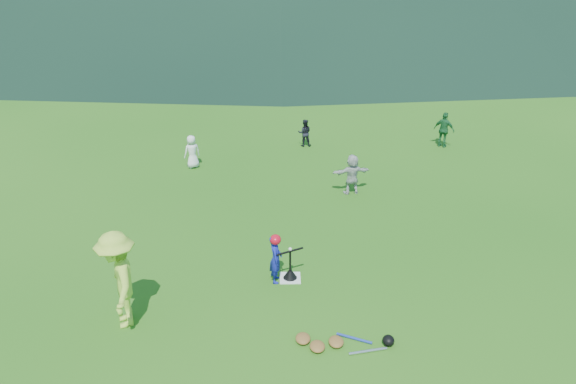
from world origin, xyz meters
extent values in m
plane|color=#225C15|center=(0.00, 0.00, 0.00)|extent=(120.00, 120.00, 0.00)
cube|color=silver|center=(0.00, 0.00, 0.01)|extent=(0.45, 0.45, 0.02)
sphere|color=white|center=(0.00, 0.00, 0.74)|extent=(0.08, 0.08, 0.08)
imported|color=#171F9E|center=(-0.31, -0.08, 0.55)|extent=(0.28, 0.41, 1.09)
imported|color=#B2DB40|center=(-3.21, -1.45, 0.98)|extent=(1.06, 1.42, 1.96)
imported|color=white|center=(-2.95, 6.33, 0.53)|extent=(0.62, 0.56, 1.06)
imported|color=black|center=(0.68, 8.22, 0.48)|extent=(0.47, 0.37, 0.96)
imported|color=#1D6130|center=(5.47, 8.04, 0.62)|extent=(0.76, 0.66, 1.23)
imported|color=#BBBBBB|center=(1.85, 4.33, 0.59)|extent=(1.13, 0.57, 1.17)
cone|color=black|center=(0.00, 0.00, 0.11)|extent=(0.30, 0.30, 0.18)
cylinder|color=black|center=(0.00, 0.00, 0.45)|extent=(0.04, 0.04, 0.50)
ellipsoid|color=red|center=(-0.31, -0.08, 1.01)|extent=(0.24, 0.26, 0.22)
cylinder|color=black|center=(-0.01, -0.03, 0.70)|extent=(0.59, 0.29, 0.07)
ellipsoid|color=olive|center=(0.44, -2.27, 0.06)|extent=(0.28, 0.34, 0.13)
ellipsoid|color=olive|center=(0.79, -2.15, 0.06)|extent=(0.28, 0.34, 0.13)
ellipsoid|color=olive|center=(0.19, -2.05, 0.06)|extent=(0.28, 0.34, 0.13)
cylinder|color=silver|center=(1.34, -2.37, 0.03)|extent=(0.72, 0.20, 0.06)
cylinder|color=#263FA5|center=(1.14, -2.02, 0.03)|extent=(0.64, 0.32, 0.05)
ellipsoid|color=black|center=(1.74, -2.17, 0.09)|extent=(0.22, 0.24, 0.19)
cube|color=gray|center=(0.00, 28.00, 0.60)|extent=(70.00, 0.03, 1.20)
cube|color=yellow|center=(0.00, 28.00, 1.24)|extent=(70.00, 0.08, 0.08)
cylinder|color=gray|center=(0.00, 28.00, 0.60)|extent=(0.07, 0.07, 1.30)
cylinder|color=#382314|center=(-17.60, 32.00, 1.59)|extent=(0.56, 0.56, 3.18)
cylinder|color=#382314|center=(-12.80, 33.50, 1.89)|extent=(0.56, 0.56, 3.78)
cylinder|color=#382314|center=(-3.20, 32.00, 1.61)|extent=(0.56, 0.56, 3.22)
cylinder|color=#382314|center=(1.60, 33.50, 1.91)|extent=(0.56, 0.56, 3.81)
cylinder|color=#382314|center=(11.20, 32.00, 1.63)|extent=(0.56, 0.56, 3.25)
cylinder|color=#382314|center=(16.00, 33.50, 1.92)|extent=(0.56, 0.56, 3.85)
camera|label=1|loc=(-0.24, -10.22, 6.87)|focal=35.00mm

